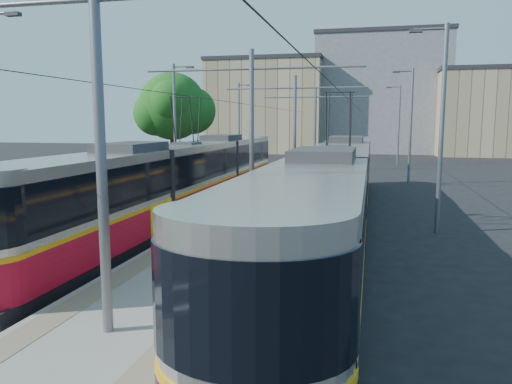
# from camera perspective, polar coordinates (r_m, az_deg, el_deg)

# --- Properties ---
(ground) EXTENTS (160.00, 160.00, 0.00)m
(ground) POSITION_cam_1_polar(r_m,az_deg,el_deg) (13.99, -8.27, -10.15)
(ground) COLOR black
(ground) RESTS_ON ground
(platform) EXTENTS (4.00, 50.00, 0.30)m
(platform) POSITION_cam_1_polar(r_m,az_deg,el_deg) (30.07, 3.53, -0.02)
(platform) COLOR gray
(platform) RESTS_ON ground
(tactile_strip_left) EXTENTS (0.70, 50.00, 0.01)m
(tactile_strip_left) POSITION_cam_1_polar(r_m,az_deg,el_deg) (30.31, 0.82, 0.36)
(tactile_strip_left) COLOR gray
(tactile_strip_left) RESTS_ON platform
(tactile_strip_right) EXTENTS (0.70, 50.00, 0.01)m
(tactile_strip_right) POSITION_cam_1_polar(r_m,az_deg,el_deg) (29.84, 6.27, 0.19)
(tactile_strip_right) COLOR gray
(tactile_strip_right) RESTS_ON platform
(rails) EXTENTS (8.71, 70.00, 0.03)m
(rails) POSITION_cam_1_polar(r_m,az_deg,el_deg) (30.09, 3.52, -0.27)
(rails) COLOR gray
(rails) RESTS_ON ground
(tram_left) EXTENTS (2.43, 28.16, 5.50)m
(tram_left) POSITION_cam_1_polar(r_m,az_deg,el_deg) (23.93, -7.85, 1.62)
(tram_left) COLOR black
(tram_left) RESTS_ON ground
(tram_right) EXTENTS (2.43, 31.37, 5.50)m
(tram_right) POSITION_cam_1_polar(r_m,az_deg,el_deg) (20.43, 9.29, 0.92)
(tram_right) COLOR black
(tram_right) RESTS_ON ground
(catenary) EXTENTS (9.20, 70.00, 7.00)m
(catenary) POSITION_cam_1_polar(r_m,az_deg,el_deg) (26.97, 2.59, 8.39)
(catenary) COLOR slate
(catenary) RESTS_ON platform
(street_lamps) EXTENTS (15.18, 38.22, 8.00)m
(street_lamps) POSITION_cam_1_polar(r_m,az_deg,el_deg) (33.72, 4.72, 7.72)
(street_lamps) COLOR slate
(street_lamps) RESTS_ON ground
(shelter) EXTENTS (0.78, 1.20, 2.57)m
(shelter) POSITION_cam_1_polar(r_m,az_deg,el_deg) (28.16, 5.12, 2.49)
(shelter) COLOR black
(shelter) RESTS_ON platform
(tree) EXTENTS (5.49, 5.08, 7.98)m
(tree) POSITION_cam_1_polar(r_m,az_deg,el_deg) (38.00, -8.94, 9.50)
(tree) COLOR #382314
(tree) RESTS_ON ground
(building_left) EXTENTS (16.32, 12.24, 13.21)m
(building_left) POSITION_cam_1_polar(r_m,az_deg,el_deg) (73.92, 1.41, 9.77)
(building_left) COLOR tan
(building_left) RESTS_ON ground
(building_centre) EXTENTS (18.36, 14.28, 16.67)m
(building_centre) POSITION_cam_1_polar(r_m,az_deg,el_deg) (76.48, 14.09, 10.78)
(building_centre) COLOR gray
(building_centre) RESTS_ON ground
(building_right) EXTENTS (14.28, 10.20, 11.12)m
(building_right) POSITION_cam_1_polar(r_m,az_deg,el_deg) (71.98, 25.41, 8.23)
(building_right) COLOR tan
(building_right) RESTS_ON ground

